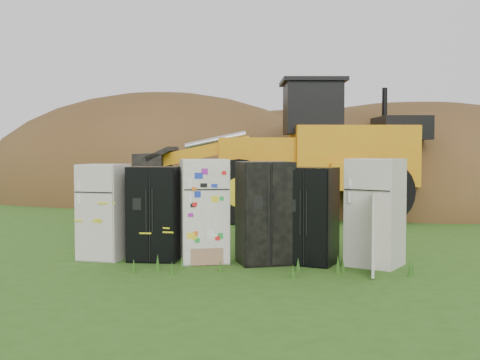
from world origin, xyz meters
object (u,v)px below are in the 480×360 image
object	(u,v)px
fridge_leftmost	(104,212)
fridge_open_door	(375,212)
fridge_dark_mid	(265,213)
fridge_black_right	(311,216)
fridge_black_side	(154,213)
fridge_sticker	(204,211)
wheel_loader	(277,149)

from	to	relation	value
fridge_leftmost	fridge_open_door	distance (m)	4.75
fridge_dark_mid	fridge_open_door	bearing A→B (deg)	-19.69
fridge_dark_mid	fridge_black_right	world-z (taller)	fridge_dark_mid
fridge_black_side	fridge_dark_mid	world-z (taller)	fridge_dark_mid
fridge_black_side	fridge_sticker	world-z (taller)	fridge_sticker
fridge_leftmost	fridge_black_right	distance (m)	3.67
fridge_black_side	wheel_loader	bearing A→B (deg)	73.81
fridge_leftmost	wheel_loader	bearing A→B (deg)	75.31
fridge_leftmost	fridge_black_right	bearing A→B (deg)	7.03
fridge_leftmost	fridge_black_side	bearing A→B (deg)	6.53
fridge_leftmost	fridge_sticker	xyz separation A→B (m)	(1.83, 0.00, 0.05)
fridge_black_right	wheel_loader	size ratio (longest dim) A/B	0.20
fridge_leftmost	fridge_dark_mid	distance (m)	2.89
fridge_leftmost	wheel_loader	size ratio (longest dim) A/B	0.21
fridge_leftmost	fridge_open_door	xyz separation A→B (m)	(4.75, 0.06, 0.05)
fridge_open_door	fridge_sticker	bearing A→B (deg)	-154.06
wheel_loader	fridge_black_right	bearing A→B (deg)	-89.15
fridge_leftmost	fridge_dark_mid	bearing A→B (deg)	5.96
fridge_open_door	wheel_loader	size ratio (longest dim) A/B	0.22
fridge_sticker	wheel_loader	world-z (taller)	wheel_loader
fridge_leftmost	fridge_open_door	bearing A→B (deg)	6.59
fridge_black_right	fridge_open_door	bearing A→B (deg)	15.99
fridge_dark_mid	fridge_sticker	bearing A→B (deg)	158.73
fridge_black_side	wheel_loader	xyz separation A→B (m)	(1.60, 6.73, 1.12)
fridge_leftmost	fridge_black_right	world-z (taller)	fridge_leftmost
fridge_black_side	fridge_black_right	bearing A→B (deg)	-1.52
fridge_black_side	fridge_open_door	xyz separation A→B (m)	(3.82, 0.05, 0.07)
fridge_black_side	fridge_sticker	distance (m)	0.90
fridge_dark_mid	fridge_black_right	xyz separation A→B (m)	(0.78, 0.07, -0.05)
fridge_sticker	fridge_black_side	bearing A→B (deg)	161.15
fridge_dark_mid	wheel_loader	distance (m)	6.83
fridge_dark_mid	wheel_loader	size ratio (longest dim) A/B	0.22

